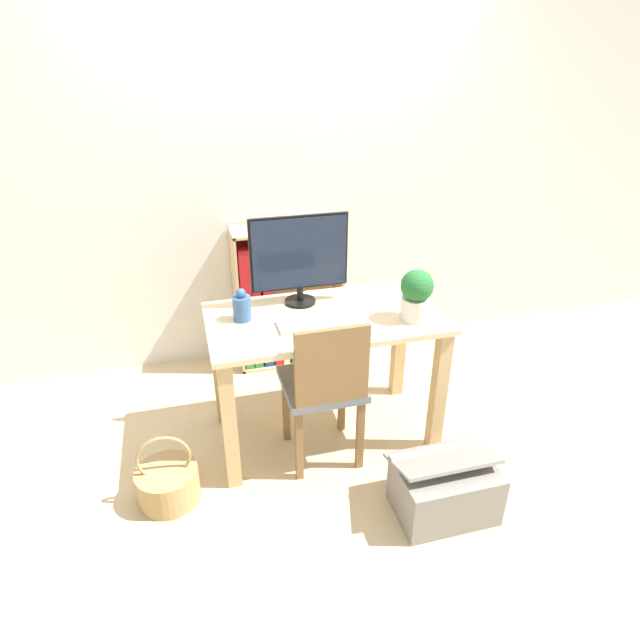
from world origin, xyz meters
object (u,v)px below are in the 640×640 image
object	(u,v)px
keyboard	(309,324)
monitor	(299,256)
chair	(325,385)
basket	(168,483)
potted_plant	(416,294)
storage_box	(444,488)
bookshelf	(273,308)
vase	(242,307)

from	to	relation	value
keyboard	monitor	bearing A→B (deg)	86.43
chair	basket	distance (m)	0.90
keyboard	potted_plant	distance (m)	0.56
potted_plant	storage_box	xyz separation A→B (m)	(-0.04, -0.56, -0.76)
chair	bookshelf	distance (m)	1.09
potted_plant	storage_box	world-z (taller)	potted_plant
keyboard	chair	distance (m)	0.32
bookshelf	storage_box	xyz separation A→B (m)	(0.52, -1.58, -0.27)
basket	chair	bearing A→B (deg)	5.07
monitor	potted_plant	size ratio (longest dim) A/B	1.96
vase	storage_box	xyz separation A→B (m)	(0.81, -0.78, -0.69)
keyboard	basket	world-z (taller)	keyboard
keyboard	basket	size ratio (longest dim) A/B	0.83
basket	bookshelf	bearing A→B (deg)	57.19
keyboard	storage_box	xyz separation A→B (m)	(0.50, -0.63, -0.62)
monitor	chair	world-z (taller)	monitor
potted_plant	basket	world-z (taller)	potted_plant
vase	potted_plant	bearing A→B (deg)	-14.52
bookshelf	storage_box	distance (m)	1.69
bookshelf	potted_plant	bearing A→B (deg)	-61.28
monitor	vase	distance (m)	0.40
basket	monitor	bearing A→B (deg)	31.41
potted_plant	chair	distance (m)	0.65
basket	storage_box	distance (m)	1.34
monitor	keyboard	world-z (taller)	monitor
keyboard	bookshelf	distance (m)	1.02
keyboard	storage_box	size ratio (longest dim) A/B	0.68
keyboard	chair	world-z (taller)	chair
monitor	bookshelf	xyz separation A→B (m)	(-0.04, 0.68, -0.62)
keyboard	basket	distance (m)	1.04
chair	bookshelf	world-z (taller)	bookshelf
monitor	basket	size ratio (longest dim) A/B	1.36
monitor	potted_plant	world-z (taller)	monitor
bookshelf	keyboard	bearing A→B (deg)	-88.56
keyboard	chair	bearing A→B (deg)	-71.83
monitor	bookshelf	distance (m)	0.92
monitor	basket	bearing A→B (deg)	-148.59
vase	potted_plant	world-z (taller)	potted_plant
chair	keyboard	bearing A→B (deg)	107.03
monitor	basket	distance (m)	1.31
storage_box	vase	bearing A→B (deg)	136.05
monitor	chair	distance (m)	0.68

